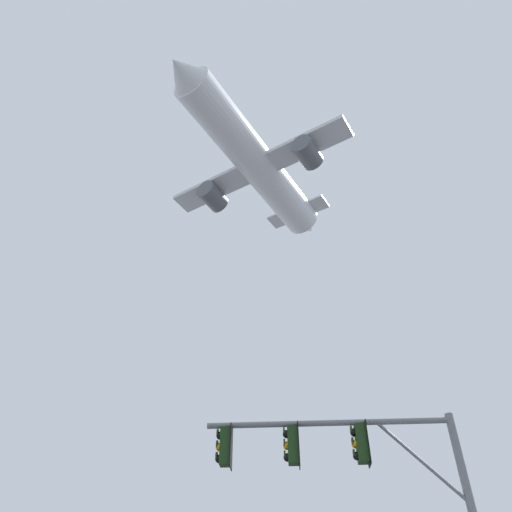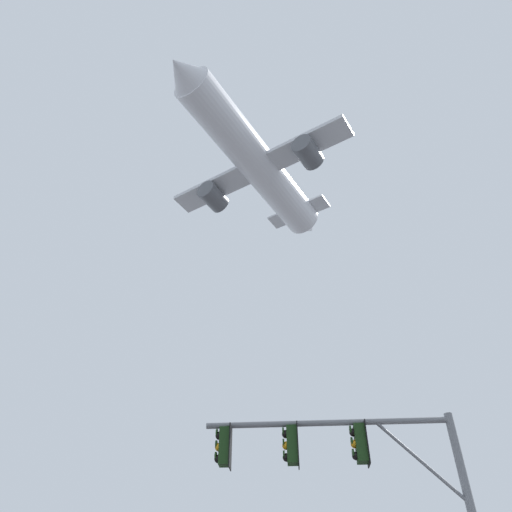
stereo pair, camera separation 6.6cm
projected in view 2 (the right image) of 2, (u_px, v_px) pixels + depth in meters
signal_pole_near at (355, 471)px, 11.64m from camera, size 6.13×0.82×5.82m
airplane at (255, 161)px, 40.63m from camera, size 14.67×19.00×5.74m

